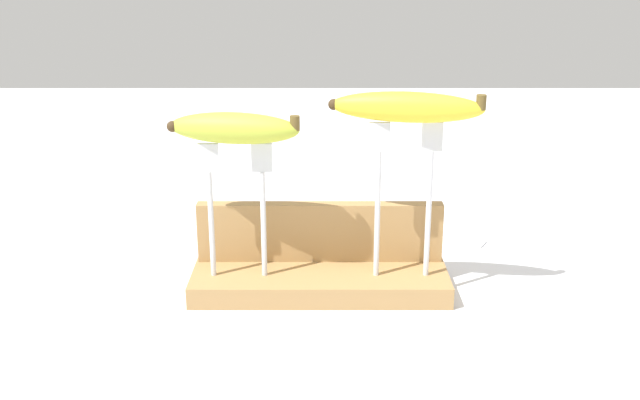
% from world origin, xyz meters
% --- Properties ---
extents(ground_plane, '(3.00, 3.00, 0.00)m').
position_xyz_m(ground_plane, '(0.00, 0.00, 0.00)').
color(ground_plane, silver).
extents(wooden_board, '(0.34, 0.11, 0.03)m').
position_xyz_m(wooden_board, '(0.00, 0.00, 0.01)').
color(wooden_board, '#A87F4C').
rests_on(wooden_board, ground).
extents(board_backstop, '(0.33, 0.02, 0.08)m').
position_xyz_m(board_backstop, '(0.00, 0.04, 0.07)').
color(board_backstop, '#A87F4C').
rests_on(board_backstop, wooden_board).
extents(fork_stand_left, '(0.09, 0.01, 0.18)m').
position_xyz_m(fork_stand_left, '(-0.11, -0.01, 0.13)').
color(fork_stand_left, silver).
rests_on(fork_stand_left, wooden_board).
extents(fork_stand_right, '(0.09, 0.01, 0.20)m').
position_xyz_m(fork_stand_right, '(0.11, -0.01, 0.15)').
color(fork_stand_right, silver).
rests_on(fork_stand_right, wooden_board).
extents(banana_raised_left, '(0.17, 0.07, 0.04)m').
position_xyz_m(banana_raised_left, '(-0.11, -0.01, 0.22)').
color(banana_raised_left, '#B2C138').
rests_on(banana_raised_left, fork_stand_left).
extents(banana_raised_right, '(0.19, 0.07, 0.04)m').
position_xyz_m(banana_raised_right, '(0.11, -0.01, 0.25)').
color(banana_raised_right, yellow).
rests_on(banana_raised_right, fork_stand_right).
extents(fork_fallen_near, '(0.17, 0.11, 0.01)m').
position_xyz_m(fork_fallen_near, '(0.19, 0.20, 0.00)').
color(fork_fallen_near, silver).
rests_on(fork_fallen_near, ground).
extents(banana_chunk_near, '(0.05, 0.04, 0.04)m').
position_xyz_m(banana_chunk_near, '(-0.17, 0.21, 0.02)').
color(banana_chunk_near, gold).
rests_on(banana_chunk_near, ground).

